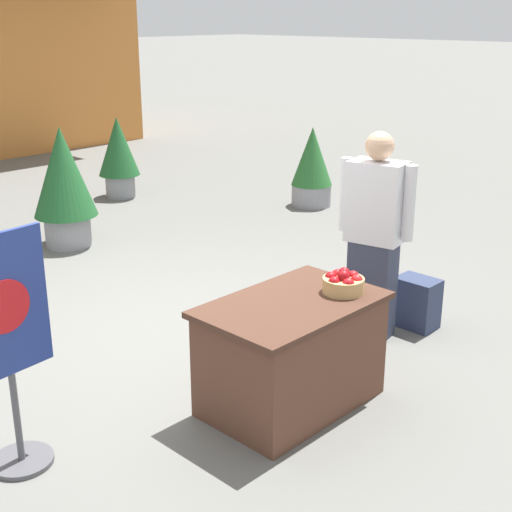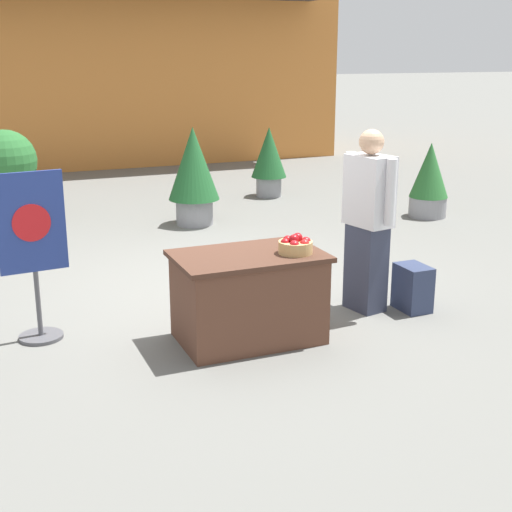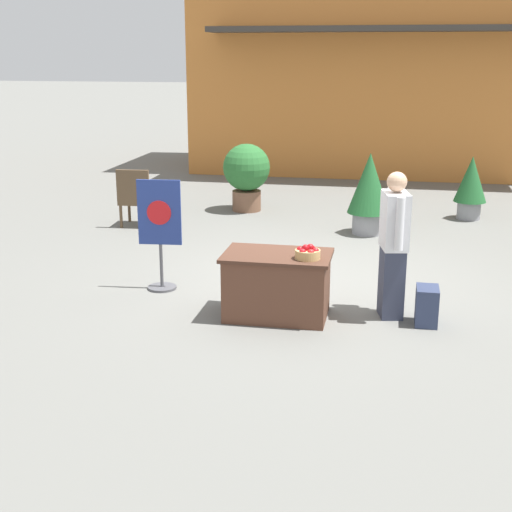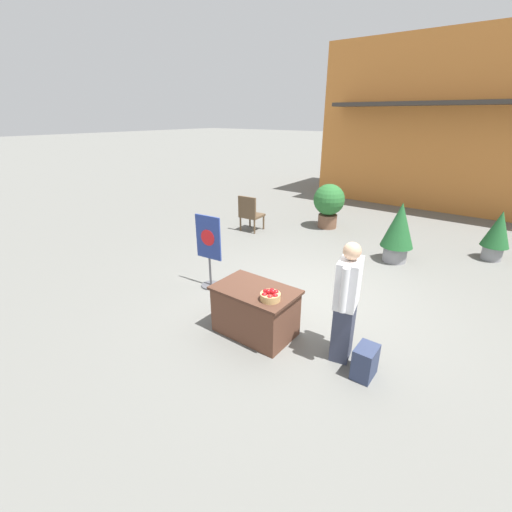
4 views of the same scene
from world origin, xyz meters
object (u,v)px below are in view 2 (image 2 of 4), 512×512
object	(u,v)px
person_visitor	(368,220)
potted_plant_far_left	(269,158)
potted_plant_far_right	(429,180)
apple_basket	(296,245)
potted_plant_near_right	(194,171)
poster_board	(34,251)
potted_plant_near_left	(6,167)
display_table	(249,297)
backpack	(413,288)

from	to	relation	value
person_visitor	potted_plant_far_left	size ratio (longest dim) A/B	1.46
person_visitor	potted_plant_far_right	size ratio (longest dim) A/B	1.55
apple_basket	potted_plant_far_left	bearing A→B (deg)	68.41
person_visitor	potted_plant_far_right	bearing A→B (deg)	-145.08
potted_plant_near_right	potted_plant_far_right	bearing A→B (deg)	-14.44
apple_basket	poster_board	xyz separation A→B (m)	(-1.93, 0.81, -0.05)
potted_plant_near_left	potted_plant_near_right	bearing A→B (deg)	-30.30
apple_basket	poster_board	distance (m)	2.09
poster_board	potted_plant_far_right	xyz separation A→B (m)	(5.64, 2.53, -0.21)
display_table	apple_basket	size ratio (longest dim) A/B	4.36
display_table	potted_plant_far_left	size ratio (longest dim) A/B	1.06
potted_plant_far_left	potted_plant_far_right	bearing A→B (deg)	-56.19
poster_board	potted_plant_near_right	xyz separation A→B (m)	(2.42, 3.36, -0.01)
backpack	display_table	bearing A→B (deg)	-177.46
poster_board	potted_plant_near_right	size ratio (longest dim) A/B	1.05
backpack	poster_board	world-z (taller)	poster_board
apple_basket	potted_plant_near_right	xyz separation A→B (m)	(0.48, 4.17, -0.07)
poster_board	display_table	bearing A→B (deg)	61.17
person_visitor	apple_basket	bearing A→B (deg)	11.76
display_table	backpack	bearing A→B (deg)	2.54
person_visitor	potted_plant_near_right	distance (m)	3.81
apple_basket	poster_board	size ratio (longest dim) A/B	0.20
backpack	potted_plant_near_right	size ratio (longest dim) A/B	0.32
apple_basket	backpack	size ratio (longest dim) A/B	0.65
potted_plant_near_right	apple_basket	bearing A→B (deg)	-96.63
backpack	potted_plant_far_right	distance (m)	3.97
display_table	person_visitor	xyz separation A→B (m)	(1.25, 0.26, 0.47)
display_table	potted_plant_far_right	distance (m)	5.18
potted_plant_near_left	potted_plant_near_right	xyz separation A→B (m)	(2.31, -1.35, 0.00)
apple_basket	potted_plant_near_left	world-z (taller)	potted_plant_near_left
apple_basket	potted_plant_far_left	distance (m)	6.00
potted_plant_far_right	apple_basket	bearing A→B (deg)	-137.99
apple_basket	potted_plant_far_right	distance (m)	5.00
display_table	potted_plant_far_right	size ratio (longest dim) A/B	1.13
display_table	potted_plant_near_right	distance (m)	4.14
display_table	potted_plant_near_left	xyz separation A→B (m)	(-1.47, 5.39, 0.36)
apple_basket	person_visitor	distance (m)	0.98
apple_basket	backpack	xyz separation A→B (m)	(1.29, 0.21, -0.59)
display_table	potted_plant_far_right	xyz separation A→B (m)	(4.06, 3.21, 0.17)
backpack	potted_plant_near_left	size ratio (longest dim) A/B	0.34
potted_plant_far_right	potted_plant_near_right	size ratio (longest dim) A/B	0.80
person_visitor	poster_board	distance (m)	2.86
apple_basket	poster_board	world-z (taller)	poster_board
display_table	apple_basket	world-z (taller)	apple_basket
potted_plant_far_right	backpack	bearing A→B (deg)	-127.62
potted_plant_far_right	potted_plant_near_right	world-z (taller)	potted_plant_near_right
potted_plant_near_left	display_table	bearing A→B (deg)	-74.73
potted_plant_near_left	potted_plant_far_right	xyz separation A→B (m)	(5.53, -2.18, -0.19)
potted_plant_far_left	apple_basket	bearing A→B (deg)	-111.59
display_table	potted_plant_far_right	world-z (taller)	potted_plant_far_right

